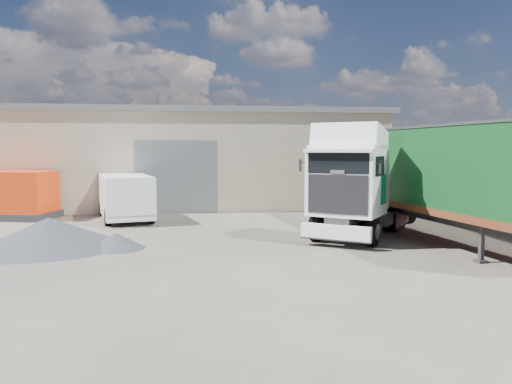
{
  "coord_description": "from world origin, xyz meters",
  "views": [
    {
      "loc": [
        -1.17,
        -14.82,
        3.21
      ],
      "look_at": [
        1.05,
        3.0,
        1.64
      ],
      "focal_mm": 35.0,
      "sensor_mm": 36.0,
      "label": 1
    }
  ],
  "objects": [
    {
      "name": "gravel_heap",
      "position": [
        -5.86,
        1.55,
        0.48
      ],
      "size": [
        6.84,
        6.53,
        1.02
      ],
      "rotation": [
        0.0,
        0.0,
        0.43
      ],
      "color": "black",
      "rests_on": "ground"
    },
    {
      "name": "box_trailer",
      "position": [
        7.22,
        2.07,
        2.41
      ],
      "size": [
        4.05,
        12.14,
        3.96
      ],
      "rotation": [
        0.0,
        0.0,
        0.13
      ],
      "color": "#2D2D30",
      "rests_on": "ground"
    },
    {
      "name": "tractor_unit",
      "position": [
        4.46,
        2.25,
        1.71
      ],
      "size": [
        5.27,
        6.19,
        4.07
      ],
      "rotation": [
        0.0,
        0.0,
        -0.6
      ],
      "color": "black",
      "rests_on": "ground"
    },
    {
      "name": "warehouse",
      "position": [
        -6.0,
        16.0,
        2.66
      ],
      "size": [
        30.6,
        12.6,
        5.42
      ],
      "color": "#C2B195",
      "rests_on": "ground"
    },
    {
      "name": "panel_van",
      "position": [
        -4.23,
        7.99,
        1.04
      ],
      "size": [
        3.11,
        5.26,
        2.01
      ],
      "rotation": [
        0.0,
        0.0,
        0.24
      ],
      "color": "black",
      "rests_on": "ground"
    },
    {
      "name": "orange_skip",
      "position": [
        -9.29,
        9.05,
        0.95
      ],
      "size": [
        3.9,
        2.95,
        2.18
      ],
      "rotation": [
        0.0,
        0.0,
        -0.25
      ],
      "color": "#2D2D30",
      "rests_on": "ground"
    },
    {
      "name": "brick_boundary_wall",
      "position": [
        11.5,
        6.0,
        1.25
      ],
      "size": [
        0.35,
        26.0,
        2.5
      ],
      "primitive_type": "cube",
      "color": "#993427",
      "rests_on": "ground"
    },
    {
      "name": "ground",
      "position": [
        0.0,
        0.0,
        0.0
      ],
      "size": [
        120.0,
        120.0,
        0.0
      ],
      "primitive_type": "plane",
      "color": "black",
      "rests_on": "ground"
    }
  ]
}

